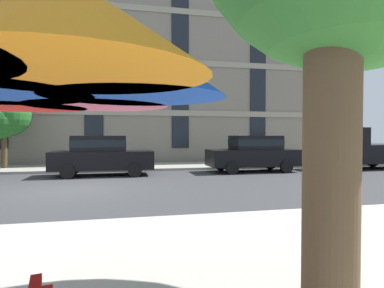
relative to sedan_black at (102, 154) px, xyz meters
name	(u,v)px	position (x,y,z in m)	size (l,w,h in m)	color
ground_plane	(71,190)	(-0.77, -3.70, -0.95)	(120.00, 120.00, 0.00)	#38383A
sidewalk_far	(91,168)	(-0.77, 3.10, -0.89)	(56.00, 3.60, 0.12)	#9E998E
apartment_building	(100,76)	(-0.77, 11.29, 5.45)	(36.82, 12.08, 12.80)	gray
sedan_black	(102,154)	(0.00, 0.00, 0.00)	(4.40, 1.98, 1.78)	black
sedan_black_midblock	(253,152)	(7.22, 0.00, 0.00)	(4.40, 1.98, 1.78)	black
pickup_black_midblock	(357,150)	(13.10, 0.00, 0.08)	(5.10, 2.12, 2.20)	black
street_tree_left	(5,117)	(-5.04, 3.45, 1.81)	(2.45, 2.43, 4.02)	#4C3823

